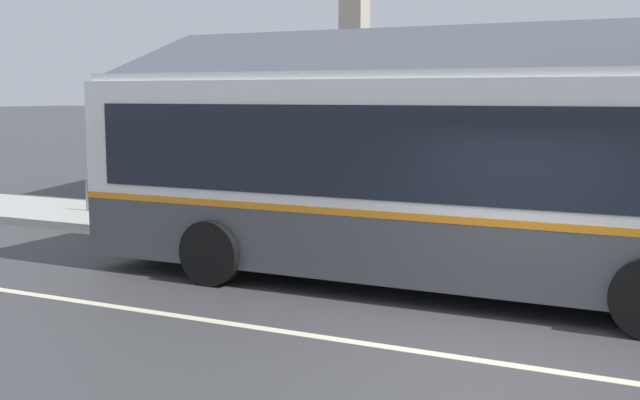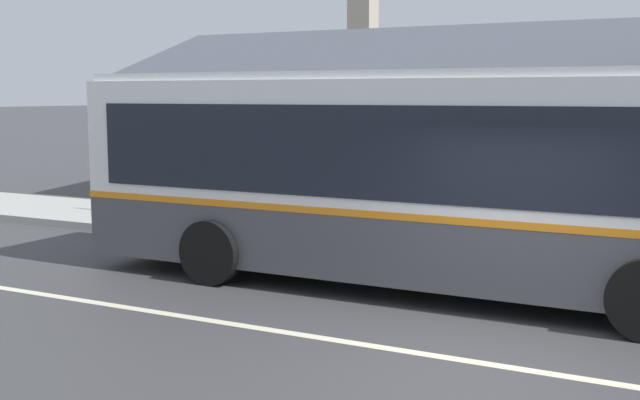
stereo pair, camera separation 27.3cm
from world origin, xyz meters
name	(u,v)px [view 1 (the left image)]	position (x,y,z in m)	size (l,w,h in m)	color
ground_plane	(485,361)	(0.00, 0.00, 0.00)	(300.00, 300.00, 0.00)	#38383A
sidewalk_far	(573,256)	(0.00, 6.00, 0.07)	(60.00, 3.00, 0.15)	#9E9E99
lane_divider_stripe	(485,361)	(0.00, 0.00, 0.00)	(60.00, 0.16, 0.01)	beige
community_building	(558,139)	(-1.48, 12.71, 1.76)	(22.68, 8.49, 5.74)	tan
transit_bus	(424,173)	(-1.71, 2.90, 1.72)	(10.71, 2.80, 3.21)	#47474C
bench_by_building	(187,206)	(-7.72, 5.32, 0.58)	(1.81, 0.51, 0.94)	brown
bench_down_street	(369,218)	(-3.64, 5.41, 0.58)	(1.90, 0.51, 0.94)	brown
bike_rack	(105,189)	(-10.59, 6.09, 0.68)	(1.16, 0.06, 0.78)	slate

